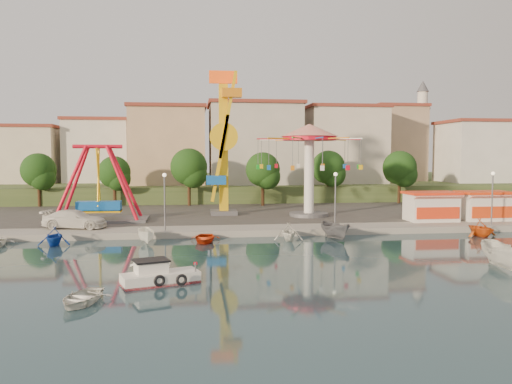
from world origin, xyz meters
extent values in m
plane|color=#142B38|center=(0.00, 0.00, 0.00)|extent=(200.00, 200.00, 0.00)
cube|color=#9E998E|center=(0.00, 62.00, 0.30)|extent=(200.00, 100.00, 0.60)
cube|color=#4C4944|center=(0.00, 30.00, 0.60)|extent=(90.00, 28.00, 0.01)
cube|color=#384C26|center=(0.00, 67.00, 1.50)|extent=(200.00, 60.00, 3.00)
cube|color=#59595E|center=(-15.22, 20.59, 0.75)|extent=(10.00, 5.00, 0.30)
cube|color=blue|center=(-15.22, 20.59, 2.20)|extent=(4.50, 1.40, 1.00)
cylinder|color=red|center=(-15.22, 20.59, 8.40)|extent=(5.00, 0.40, 0.40)
cube|color=#59595E|center=(-1.91, 24.84, 0.85)|extent=(3.00, 3.00, 0.50)
cube|color=yellow|center=(-1.91, 24.84, 8.10)|extent=(1.00, 1.00, 15.00)
cube|color=#EC480D|center=(-1.91, 24.84, 16.40)|extent=(3.20, 0.50, 1.40)
cylinder|color=yellow|center=(-1.91, 24.04, 9.60)|extent=(3.20, 0.50, 3.20)
cube|color=yellow|center=(-1.46, 23.84, 12.06)|extent=(2.17, 0.35, 9.90)
cube|color=orange|center=(-1.00, 23.84, 14.52)|extent=(2.20, 1.20, 1.00)
cylinder|color=#59595E|center=(7.54, 22.01, 0.80)|extent=(4.40, 4.40, 0.40)
cylinder|color=white|center=(7.54, 22.01, 5.10)|extent=(1.10, 1.10, 9.00)
cylinder|color=red|center=(7.54, 22.01, 9.40)|extent=(6.00, 6.00, 0.50)
cone|color=red|center=(7.54, 22.01, 10.30)|extent=(6.40, 6.40, 1.40)
cube|color=white|center=(19.39, 16.50, 2.00)|extent=(5.00, 3.00, 2.80)
cube|color=red|center=(19.39, 16.50, 3.55)|extent=(5.40, 3.40, 0.25)
cube|color=red|center=(19.39, 14.80, 3.20)|extent=(5.00, 0.77, 0.43)
cube|color=white|center=(25.39, 16.50, 2.00)|extent=(5.00, 3.00, 2.80)
cube|color=red|center=(25.39, 16.50, 3.55)|extent=(5.40, 3.40, 0.25)
cube|color=red|center=(25.39, 14.80, 3.20)|extent=(5.00, 0.77, 0.43)
cylinder|color=#59595E|center=(-8.00, 13.00, 3.10)|extent=(0.14, 0.14, 5.00)
cylinder|color=#59595E|center=(8.00, 13.00, 3.10)|extent=(0.14, 0.14, 5.00)
cylinder|color=#59595E|center=(24.00, 13.00, 3.10)|extent=(0.14, 0.14, 5.00)
cylinder|color=#382314|center=(-26.00, 36.98, 2.40)|extent=(0.44, 0.44, 3.60)
sphere|color=black|center=(-26.00, 36.98, 5.49)|extent=(4.60, 4.60, 4.60)
cylinder|color=#382314|center=(-16.00, 36.24, 2.30)|extent=(0.44, 0.44, 3.40)
sphere|color=black|center=(-16.00, 36.24, 5.22)|extent=(4.35, 4.35, 4.35)
cylinder|color=#382314|center=(-6.00, 35.81, 2.56)|extent=(0.44, 0.44, 3.92)
sphere|color=black|center=(-6.00, 35.81, 5.94)|extent=(5.02, 5.02, 5.02)
cylinder|color=#382314|center=(4.00, 34.36, 2.43)|extent=(0.44, 0.44, 3.66)
sphere|color=black|center=(4.00, 34.36, 5.58)|extent=(4.68, 4.68, 4.68)
cylinder|color=#382314|center=(14.00, 37.35, 2.50)|extent=(0.44, 0.44, 3.80)
sphere|color=black|center=(14.00, 37.35, 5.77)|extent=(4.86, 4.86, 4.86)
cylinder|color=#382314|center=(24.00, 35.54, 2.49)|extent=(0.44, 0.44, 3.77)
sphere|color=black|center=(24.00, 35.54, 5.73)|extent=(4.83, 4.83, 4.83)
cube|color=beige|center=(-33.37, 46.06, 8.93)|extent=(9.26, 9.53, 11.87)
cube|color=silver|center=(-21.33, 51.38, 7.32)|extent=(12.33, 9.01, 8.63)
cube|color=tan|center=(-8.19, 51.96, 8.62)|extent=(11.95, 9.28, 11.23)
cube|color=beige|center=(5.60, 48.80, 7.60)|extent=(12.59, 10.50, 9.20)
cube|color=beige|center=(19.07, 52.20, 7.62)|extent=(10.75, 9.23, 9.24)
cube|color=tan|center=(32.37, 50.33, 8.61)|extent=(12.77, 10.96, 11.21)
cube|color=silver|center=(44.15, 48.77, 9.18)|extent=(8.23, 8.98, 12.36)
cylinder|color=silver|center=(36.00, 54.00, 11.00)|extent=(1.80, 1.80, 16.00)
cylinder|color=#59595E|center=(36.00, 54.00, 16.00)|extent=(2.80, 2.80, 0.30)
cone|color=#59595E|center=(36.00, 54.00, 20.00)|extent=(2.20, 2.20, 2.00)
cube|color=white|center=(-7.33, -3.84, 0.27)|extent=(4.72, 3.04, 0.80)
cube|color=red|center=(-7.33, -3.84, 0.07)|extent=(4.72, 3.04, 0.14)
cube|color=white|center=(-7.86, -3.75, 0.93)|extent=(2.10, 1.83, 0.80)
cube|color=black|center=(-7.86, -3.75, 1.37)|extent=(2.33, 2.06, 0.11)
torus|color=black|center=(-7.33, -4.72, 0.40)|extent=(0.69, 0.39, 0.67)
torus|color=black|center=(-6.10, -4.68, 0.40)|extent=(0.69, 0.39, 0.67)
imported|color=white|center=(-7.88, -0.23, 0.40)|extent=(4.00, 4.62, 0.80)
imported|color=white|center=(-11.04, -7.42, 0.34)|extent=(3.16, 3.82, 0.69)
imported|color=silver|center=(14.80, -2.76, 0.90)|extent=(2.48, 4.90, 1.81)
imported|color=silver|center=(-16.54, 15.61, 1.46)|extent=(6.29, 3.50, 1.72)
imported|color=#133EAC|center=(-16.89, 9.80, 0.79)|extent=(2.77, 3.15, 1.58)
imported|color=white|center=(-9.39, 9.80, 0.68)|extent=(1.96, 3.69, 1.35)
imported|color=red|center=(-4.49, 9.80, 0.38)|extent=(2.98, 3.90, 0.75)
imported|color=white|center=(2.87, 9.80, 0.79)|extent=(2.95, 3.30, 1.57)
imported|color=slate|center=(7.11, 9.80, 0.81)|extent=(2.49, 4.46, 1.63)
imported|color=#D74F13|center=(20.93, 9.80, 0.84)|extent=(3.28, 3.63, 1.68)
camera|label=1|loc=(-5.35, -32.91, 7.46)|focal=35.00mm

